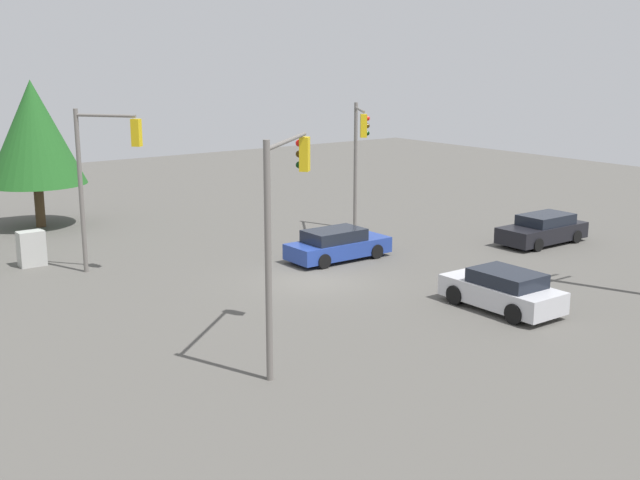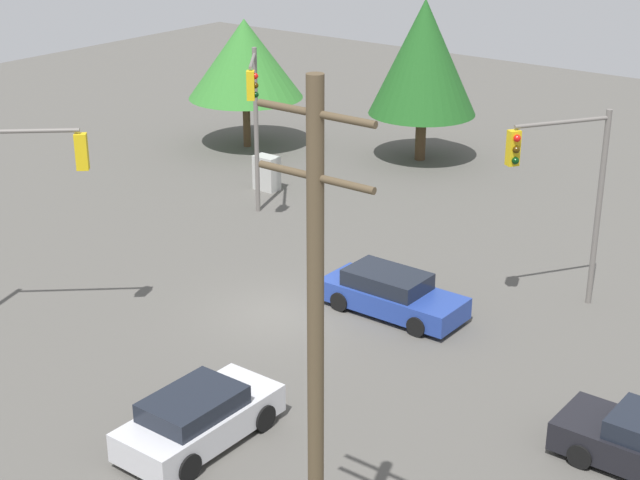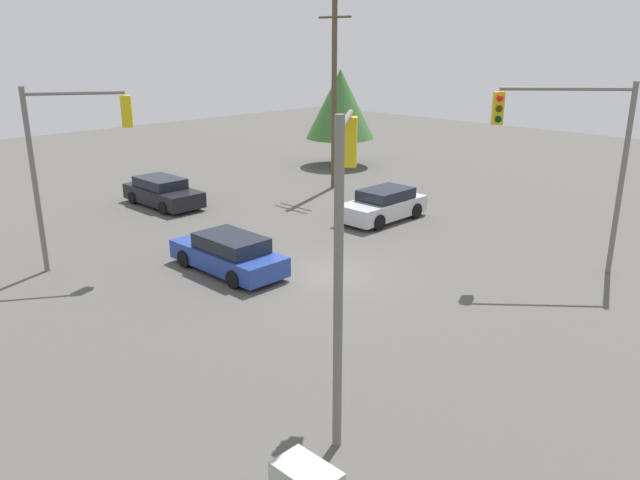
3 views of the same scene
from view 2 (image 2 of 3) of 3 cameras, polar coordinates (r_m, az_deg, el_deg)
The scene contains 9 objects.
ground_plane at distance 30.76m, azimuth -2.27°, elevation -4.31°, with size 80.00×80.00×0.00m, color #54514C.
sedan_silver at distance 24.33m, azimuth -7.07°, elevation -10.24°, with size 1.98×4.29×1.41m.
sedan_blue at distance 30.62m, azimuth 4.18°, elevation -3.14°, with size 4.59×1.91×1.35m.
traffic_signal_main at distance 37.23m, azimuth -3.83°, elevation 7.57°, with size 1.92×2.35×6.58m.
traffic_signal_aux at distance 30.39m, azimuth 14.13°, elevation 3.46°, with size 2.03×2.98×6.34m.
utility_pole_tall at distance 16.37m, azimuth -0.26°, elevation -7.45°, with size 2.20×0.28×10.45m.
electrical_cabinet at distance 41.77m, azimuth -3.12°, elevation 3.92°, with size 1.06×0.66×1.49m, color #B2B2AD.
tree_corner at distance 47.34m, azimuth -4.39°, elevation 10.48°, with size 5.50×5.50×6.18m.
tree_behind at distance 45.18m, azimuth 6.05°, elevation 10.53°, with size 4.94×4.94×7.43m.
Camera 2 is at (-17.79, 21.15, 13.51)m, focal length 55.00 mm.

